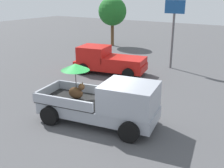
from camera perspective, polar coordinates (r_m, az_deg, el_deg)
name	(u,v)px	position (r m, az deg, el deg)	size (l,w,h in m)	color
ground_plane	(98,122)	(11.43, -3.05, -8.17)	(80.00, 80.00, 0.00)	#4C4C4F
pickup_truck_main	(107,102)	(10.85, -1.05, -3.99)	(5.28, 2.90, 2.40)	black
pickup_truck_red	(107,61)	(17.99, -1.01, 5.09)	(5.05, 2.84, 1.80)	black
motel_sign	(174,21)	(19.34, 13.23, 13.14)	(1.40, 0.16, 4.78)	#59595B
tree_by_lot	(112,12)	(27.60, 0.08, 15.40)	(2.84, 2.84, 4.89)	brown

